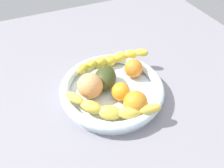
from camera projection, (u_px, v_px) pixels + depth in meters
The scene contains 9 objects.
kitchen_counter at pixel (112, 98), 69.16cm from camera, with size 120.00×120.00×3.00cm, color gray.
fruit_bowl at pixel (112, 90), 66.54cm from camera, with size 30.16×30.16×4.37cm.
banana_draped_left at pixel (110, 109), 58.83cm from camera, with size 22.42×16.45×4.60cm.
banana_draped_right at pixel (111, 60), 72.98cm from camera, with size 25.10×6.94×5.31cm.
orange_front at pixel (121, 92), 63.28cm from camera, with size 5.26×5.26×5.26cm, color orange.
orange_mid_left at pixel (134, 68), 70.01cm from camera, with size 5.79×5.79×5.79cm, color orange.
orange_mid_right at pixel (135, 103), 59.58cm from camera, with size 6.44×6.44×6.44cm, color orange.
peach_blush at pixel (90, 86), 63.48cm from camera, with size 7.27×7.27×7.27cm, color #EEA360.
avocado_dark at pixel (105, 78), 66.95cm from camera, with size 8.79×6.35×5.71cm, color #353E1A.
Camera 1 is at (18.71, 42.57, 52.87)cm, focal length 36.57 mm.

